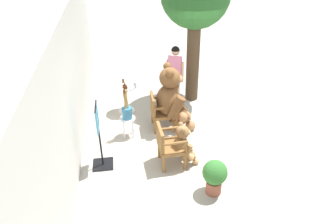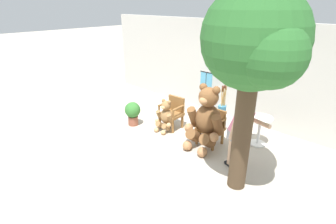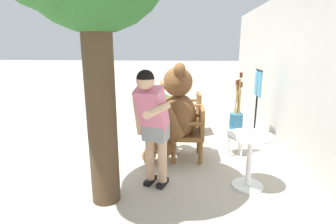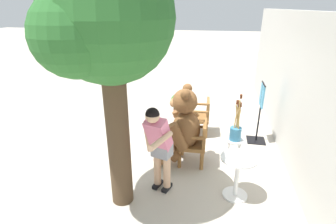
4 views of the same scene
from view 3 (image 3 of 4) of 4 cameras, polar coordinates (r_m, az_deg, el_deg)
ground_plane at (r=5.05m, az=-1.88°, el=-6.72°), size 60.00×60.00×0.00m
back_wall at (r=5.07m, az=26.37°, el=8.19°), size 10.00×0.16×2.80m
wooden_chair_left at (r=5.51m, az=4.91°, el=0.03°), size 0.59×0.55×0.86m
wooden_chair_right at (r=4.26m, az=5.00°, el=-4.18°), size 0.57×0.53×0.86m
teddy_bear_large at (r=4.18m, az=1.46°, el=-0.27°), size 0.93×0.88×1.55m
teddy_bear_small at (r=5.51m, az=1.89°, el=-0.21°), size 0.53×0.51×0.89m
person_visitor at (r=3.21m, az=-3.44°, el=-1.78°), size 0.83×0.48×1.54m
white_stool at (r=4.57m, az=14.41°, el=-4.73°), size 0.34×0.34×0.46m
brush_bucket at (r=4.48m, az=14.69°, el=-0.96°), size 0.22×0.22×0.94m
round_side_table at (r=3.54m, az=17.37°, el=-8.90°), size 0.56×0.56×0.72m
potted_plant at (r=6.44m, az=-1.07°, el=1.53°), size 0.44×0.44×0.68m
clothing_display_stand at (r=5.48m, az=18.71°, el=2.03°), size 0.44×0.40×1.36m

